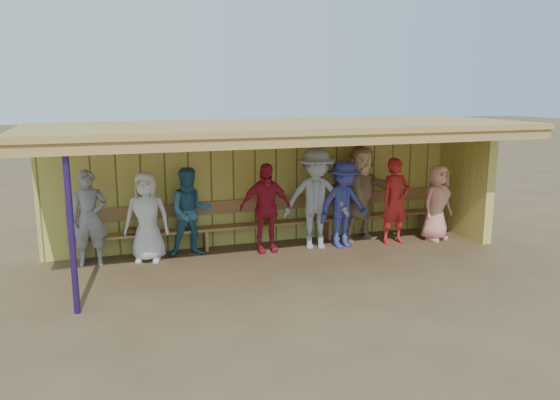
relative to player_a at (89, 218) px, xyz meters
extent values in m
plane|color=brown|center=(3.40, -0.81, -0.86)|extent=(90.00, 90.00, 0.00)
imported|color=gray|center=(0.00, 0.00, 0.00)|extent=(0.66, 0.46, 1.71)
imported|color=silver|center=(0.98, -0.08, -0.03)|extent=(0.93, 0.74, 1.65)
imported|color=teal|center=(1.79, 0.00, -0.02)|extent=(0.82, 0.64, 1.68)
imported|color=#BD1E36|center=(3.19, -0.20, 0.00)|extent=(1.01, 0.43, 1.72)
imported|color=#94979D|center=(4.19, -0.30, 0.14)|extent=(1.43, 1.03, 1.99)
imported|color=tan|center=(5.29, -0.02, 0.13)|extent=(1.91, 0.90, 1.98)
imported|color=#B41E1C|center=(5.84, -0.49, 0.02)|extent=(0.68, 0.48, 1.75)
imported|color=#E0907E|center=(6.79, -0.54, -0.07)|extent=(0.89, 0.71, 1.57)
imported|color=#33398C|center=(4.74, -0.40, 0.01)|extent=(1.22, 0.84, 1.73)
cube|color=#CCC057|center=(3.40, 0.54, 0.34)|extent=(8.60, 0.20, 2.40)
cube|color=#CCC057|center=(7.60, -0.36, 0.34)|extent=(0.20, 1.62, 2.40)
cube|color=tan|center=(3.40, -0.81, 1.59)|extent=(8.80, 3.20, 0.10)
cube|color=tan|center=(3.40, -2.31, 1.46)|extent=(8.80, 0.10, 0.18)
cube|color=tan|center=(-0.40, -0.81, 1.45)|extent=(0.08, 3.00, 0.16)
cube|color=tan|center=(0.55, -0.81, 1.45)|extent=(0.08, 3.00, 0.16)
cube|color=tan|center=(1.50, -0.81, 1.45)|extent=(0.08, 3.00, 0.16)
cube|color=tan|center=(2.45, -0.81, 1.45)|extent=(0.08, 3.00, 0.16)
cube|color=tan|center=(3.40, -0.81, 1.45)|extent=(0.08, 3.00, 0.16)
cube|color=tan|center=(4.35, -0.81, 1.45)|extent=(0.08, 3.00, 0.16)
cube|color=tan|center=(5.30, -0.81, 1.45)|extent=(0.08, 3.00, 0.16)
cube|color=tan|center=(6.25, -0.81, 1.45)|extent=(0.08, 3.00, 0.16)
cube|color=tan|center=(7.20, -0.81, 1.45)|extent=(0.08, 3.00, 0.16)
cylinder|color=navy|center=(-0.20, -2.21, 0.34)|extent=(0.09, 0.09, 2.40)
cube|color=#A77947|center=(3.40, 0.25, -0.43)|extent=(7.60, 0.32, 0.05)
cube|color=#A77947|center=(3.40, 0.41, -0.06)|extent=(7.60, 0.04, 0.26)
cube|color=#A77947|center=(-0.20, 0.25, -0.66)|extent=(0.06, 0.29, 0.40)
cube|color=#A77947|center=(2.10, 0.25, -0.66)|extent=(0.06, 0.29, 0.40)
cube|color=#A77947|center=(4.69, 0.25, -0.66)|extent=(0.06, 0.29, 0.40)
cube|color=#A77947|center=(7.00, 0.25, -0.66)|extent=(0.06, 0.29, 0.40)
cylinder|color=#C47117|center=(7.05, 0.05, -0.46)|extent=(0.13, 0.41, 0.80)
sphere|color=gold|center=(6.17, 0.05, -0.82)|extent=(0.08, 0.08, 0.08)
ellipsoid|color=#593319|center=(1.06, 0.20, -0.34)|extent=(0.30, 0.24, 0.14)
ellipsoid|color=#593319|center=(0.72, 0.20, -0.34)|extent=(0.30, 0.24, 0.14)
ellipsoid|color=#593319|center=(3.32, 0.20, -0.34)|extent=(0.30, 0.24, 0.14)
cylinder|color=#8BC160|center=(4.63, 0.30, -0.30)|extent=(0.07, 0.07, 0.22)
cylinder|color=orange|center=(5.68, 0.30, -0.30)|extent=(0.07, 0.07, 0.22)
cylinder|color=#A6CF67|center=(7.05, -0.25, -0.75)|extent=(0.07, 0.07, 0.22)
camera|label=1|loc=(0.18, -9.94, 2.22)|focal=35.00mm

